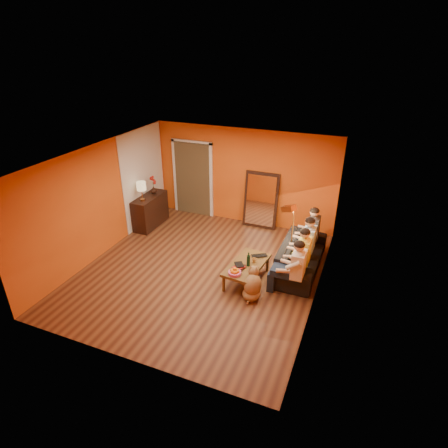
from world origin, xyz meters
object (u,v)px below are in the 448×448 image
at_px(sideboard, 150,211).
at_px(wine_bottle, 248,259).
at_px(sofa, 300,256).
at_px(laptop, 260,257).
at_px(person_far_right, 313,232).
at_px(person_mid_left, 304,255).
at_px(floor_lamp, 292,237).
at_px(tumbler, 254,260).
at_px(coffee_table, 246,272).
at_px(mirror_frame, 261,200).
at_px(person_far_left, 298,269).
at_px(person_mid_right, 309,243).
at_px(dog, 253,283).
at_px(table_lamp, 142,191).
at_px(vase, 154,190).

distance_m(sideboard, wine_bottle, 3.70).
bearing_deg(sofa, laptop, 127.10).
height_order(person_far_right, wine_bottle, person_far_right).
relative_size(sofa, wine_bottle, 6.88).
xyz_separation_m(sofa, laptop, (-0.77, -0.58, 0.12)).
bearing_deg(person_far_right, laptop, -126.08).
xyz_separation_m(sofa, person_mid_left, (0.13, -0.45, 0.30)).
height_order(floor_lamp, tumbler, floor_lamp).
bearing_deg(laptop, coffee_table, -148.65).
relative_size(mirror_frame, coffee_table, 1.25).
bearing_deg(mirror_frame, person_far_right, -32.92).
relative_size(sofa, floor_lamp, 1.48).
bearing_deg(sofa, tumbler, 134.42).
height_order(sideboard, person_far_left, person_far_left).
distance_m(person_mid_left, person_mid_right, 0.55).
height_order(coffee_table, person_far_left, person_far_left).
distance_m(sideboard, dog, 4.11).
bearing_deg(wine_bottle, person_mid_left, 27.29).
bearing_deg(mirror_frame, person_mid_right, -44.87).
xyz_separation_m(table_lamp, laptop, (3.47, -0.87, -0.67)).
distance_m(person_mid_right, tumbler, 1.33).
bearing_deg(coffee_table, person_far_left, 2.56).
distance_m(person_far_right, tumbler, 1.75).
xyz_separation_m(coffee_table, person_far_right, (1.08, 1.58, 0.40)).
distance_m(table_lamp, person_far_right, 4.41).
relative_size(person_mid_right, person_far_right, 1.00).
height_order(sideboard, person_mid_right, person_mid_right).
distance_m(person_far_left, vase, 4.75).
relative_size(dog, person_far_left, 0.54).
bearing_deg(tumbler, vase, 154.18).
bearing_deg(tumbler, sideboard, 157.68).
distance_m(person_mid_right, vase, 4.45).
xyz_separation_m(mirror_frame, sofa, (1.45, -1.67, -0.45)).
xyz_separation_m(wine_bottle, laptop, (0.13, 0.40, -0.14)).
bearing_deg(person_far_left, wine_bottle, 178.84).
bearing_deg(sideboard, person_far_right, 0.75).
height_order(person_mid_left, wine_bottle, person_mid_left).
bearing_deg(person_far_right, table_lamp, -175.33).
xyz_separation_m(mirror_frame, person_mid_left, (1.58, -2.12, -0.15)).
relative_size(wine_bottle, laptop, 0.91).
relative_size(coffee_table, vase, 6.70).
height_order(dog, wine_bottle, wine_bottle).
height_order(sideboard, tumbler, sideboard).
height_order(table_lamp, person_mid_left, table_lamp).
distance_m(person_mid_left, laptop, 0.92).
distance_m(table_lamp, coffee_table, 3.63).
distance_m(person_far_right, vase, 4.39).
bearing_deg(table_lamp, person_mid_right, -2.53).
bearing_deg(person_far_left, person_mid_right, 90.00).
xyz_separation_m(person_mid_left, person_far_right, (0.00, 1.10, 0.00)).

